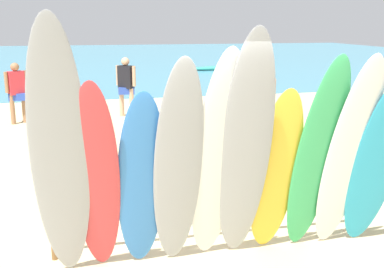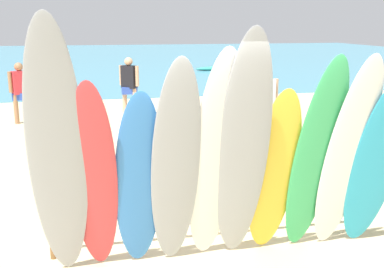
{
  "view_description": "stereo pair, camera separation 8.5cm",
  "coord_description": "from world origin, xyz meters",
  "px_view_note": "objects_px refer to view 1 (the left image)",
  "views": [
    {
      "loc": [
        -1.4,
        -5.08,
        2.67
      ],
      "look_at": [
        0.0,
        1.26,
        1.09
      ],
      "focal_mm": 43.23,
      "sensor_mm": 36.0,
      "label": 1
    },
    {
      "loc": [
        -1.32,
        -5.1,
        2.67
      ],
      "look_at": [
        0.0,
        1.26,
        1.09
      ],
      "focal_mm": 43.23,
      "sensor_mm": 36.0,
      "label": 2
    }
  ],
  "objects_px": {
    "surfboard_grey_5": "(245,153)",
    "surfboard_white_8": "(348,157)",
    "surfboard_blue_2": "(141,184)",
    "beachgoer_photographing": "(126,83)",
    "surfboard_grey_0": "(60,159)",
    "surfboard_grey_3": "(178,169)",
    "surfboard_red_1": "(97,183)",
    "beachgoer_midbeach": "(17,89)",
    "beach_chair_red": "(318,144)",
    "distant_boat": "(218,68)",
    "surfboard_green_7": "(317,158)",
    "beachgoer_strolling": "(262,101)",
    "surfboard_white_4": "(217,162)",
    "surfboard_yellow_6": "(276,174)",
    "surfboard_teal_9": "(376,166)",
    "surfboard_rack": "(214,203)"
  },
  "relations": [
    {
      "from": "surfboard_yellow_6",
      "to": "surfboard_white_8",
      "type": "height_order",
      "value": "surfboard_white_8"
    },
    {
      "from": "surfboard_grey_5",
      "to": "beachgoer_photographing",
      "type": "relative_size",
      "value": 1.63
    },
    {
      "from": "surfboard_grey_0",
      "to": "surfboard_grey_3",
      "type": "bearing_deg",
      "value": 2.59
    },
    {
      "from": "surfboard_blue_2",
      "to": "surfboard_green_7",
      "type": "bearing_deg",
      "value": -3.86
    },
    {
      "from": "surfboard_blue_2",
      "to": "surfboard_grey_5",
      "type": "xyz_separation_m",
      "value": [
        1.08,
        -0.13,
        0.3
      ]
    },
    {
      "from": "surfboard_blue_2",
      "to": "surfboard_yellow_6",
      "type": "xyz_separation_m",
      "value": [
        1.51,
        0.03,
        -0.01
      ]
    },
    {
      "from": "surfboard_red_1",
      "to": "surfboard_green_7",
      "type": "height_order",
      "value": "surfboard_green_7"
    },
    {
      "from": "distant_boat",
      "to": "beach_chair_red",
      "type": "bearing_deg",
      "value": -99.69
    },
    {
      "from": "surfboard_teal_9",
      "to": "beachgoer_midbeach",
      "type": "distance_m",
      "value": 9.87
    },
    {
      "from": "surfboard_grey_3",
      "to": "surfboard_grey_5",
      "type": "height_order",
      "value": "surfboard_grey_5"
    },
    {
      "from": "surfboard_red_1",
      "to": "distant_boat",
      "type": "distance_m",
      "value": 22.13
    },
    {
      "from": "surfboard_grey_0",
      "to": "beachgoer_photographing",
      "type": "relative_size",
      "value": 1.7
    },
    {
      "from": "surfboard_rack",
      "to": "surfboard_grey_5",
      "type": "height_order",
      "value": "surfboard_grey_5"
    },
    {
      "from": "surfboard_teal_9",
      "to": "distant_boat",
      "type": "height_order",
      "value": "surfboard_teal_9"
    },
    {
      "from": "surfboard_blue_2",
      "to": "surfboard_teal_9",
      "type": "height_order",
      "value": "surfboard_teal_9"
    },
    {
      "from": "surfboard_red_1",
      "to": "surfboard_white_8",
      "type": "distance_m",
      "value": 2.78
    },
    {
      "from": "surfboard_grey_3",
      "to": "beach_chair_red",
      "type": "bearing_deg",
      "value": 43.04
    },
    {
      "from": "surfboard_grey_3",
      "to": "surfboard_grey_5",
      "type": "distance_m",
      "value": 0.72
    },
    {
      "from": "surfboard_blue_2",
      "to": "surfboard_white_8",
      "type": "xyz_separation_m",
      "value": [
        2.32,
        -0.08,
        0.16
      ]
    },
    {
      "from": "beachgoer_midbeach",
      "to": "surfboard_white_8",
      "type": "bearing_deg",
      "value": -93.05
    },
    {
      "from": "surfboard_red_1",
      "to": "beachgoer_midbeach",
      "type": "height_order",
      "value": "surfboard_red_1"
    },
    {
      "from": "surfboard_rack",
      "to": "beachgoer_strolling",
      "type": "relative_size",
      "value": 2.33
    },
    {
      "from": "surfboard_rack",
      "to": "beach_chair_red",
      "type": "relative_size",
      "value": 4.71
    },
    {
      "from": "surfboard_grey_3",
      "to": "beachgoer_midbeach",
      "type": "xyz_separation_m",
      "value": [
        -2.77,
        8.48,
        -0.25
      ]
    },
    {
      "from": "surfboard_grey_0",
      "to": "surfboard_white_4",
      "type": "bearing_deg",
      "value": 2.89
    },
    {
      "from": "surfboard_red_1",
      "to": "surfboard_white_8",
      "type": "height_order",
      "value": "surfboard_white_8"
    },
    {
      "from": "surfboard_grey_5",
      "to": "surfboard_white_8",
      "type": "distance_m",
      "value": 1.25
    },
    {
      "from": "beach_chair_red",
      "to": "surfboard_rack",
      "type": "bearing_deg",
      "value": -111.41
    },
    {
      "from": "beachgoer_strolling",
      "to": "distant_boat",
      "type": "xyz_separation_m",
      "value": [
        3.45,
        15.91,
        -0.85
      ]
    },
    {
      "from": "surfboard_yellow_6",
      "to": "surfboard_green_7",
      "type": "height_order",
      "value": "surfboard_green_7"
    },
    {
      "from": "surfboard_rack",
      "to": "surfboard_grey_0",
      "type": "relative_size",
      "value": 1.36
    },
    {
      "from": "surfboard_grey_0",
      "to": "distant_boat",
      "type": "height_order",
      "value": "surfboard_grey_0"
    },
    {
      "from": "surfboard_red_1",
      "to": "surfboard_blue_2",
      "type": "distance_m",
      "value": 0.46
    },
    {
      "from": "surfboard_blue_2",
      "to": "surfboard_yellow_6",
      "type": "relative_size",
      "value": 1.01
    },
    {
      "from": "surfboard_red_1",
      "to": "beachgoer_midbeach",
      "type": "relative_size",
      "value": 1.39
    },
    {
      "from": "surfboard_red_1",
      "to": "surfboard_blue_2",
      "type": "relative_size",
      "value": 1.08
    },
    {
      "from": "distant_boat",
      "to": "surfboard_grey_3",
      "type": "bearing_deg",
      "value": -106.76
    },
    {
      "from": "surfboard_grey_0",
      "to": "surfboard_white_4",
      "type": "height_order",
      "value": "surfboard_grey_0"
    },
    {
      "from": "beachgoer_photographing",
      "to": "distant_boat",
      "type": "xyz_separation_m",
      "value": [
        6.16,
        12.17,
        -0.86
      ]
    },
    {
      "from": "beach_chair_red",
      "to": "surfboard_blue_2",
      "type": "bearing_deg",
      "value": -114.68
    },
    {
      "from": "surfboard_blue_2",
      "to": "surfboard_yellow_6",
      "type": "height_order",
      "value": "surfboard_blue_2"
    },
    {
      "from": "surfboard_red_1",
      "to": "surfboard_grey_3",
      "type": "xyz_separation_m",
      "value": [
        0.83,
        -0.05,
        0.1
      ]
    },
    {
      "from": "surfboard_blue_2",
      "to": "beachgoer_photographing",
      "type": "bearing_deg",
      "value": 83.91
    },
    {
      "from": "surfboard_white_4",
      "to": "surfboard_grey_0",
      "type": "bearing_deg",
      "value": 178.03
    },
    {
      "from": "surfboard_green_7",
      "to": "beachgoer_photographing",
      "type": "xyz_separation_m",
      "value": [
        -1.43,
        8.74,
        -0.21
      ]
    },
    {
      "from": "surfboard_grey_0",
      "to": "surfboard_grey_5",
      "type": "distance_m",
      "value": 1.87
    },
    {
      "from": "surfboard_yellow_6",
      "to": "distant_boat",
      "type": "height_order",
      "value": "surfboard_yellow_6"
    },
    {
      "from": "surfboard_white_4",
      "to": "beach_chair_red",
      "type": "bearing_deg",
      "value": 42.96
    },
    {
      "from": "surfboard_blue_2",
      "to": "beach_chair_red",
      "type": "xyz_separation_m",
      "value": [
        3.66,
        3.1,
        -0.6
      ]
    },
    {
      "from": "surfboard_green_7",
      "to": "surfboard_white_8",
      "type": "relative_size",
      "value": 0.99
    }
  ]
}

